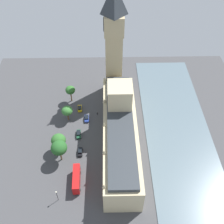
% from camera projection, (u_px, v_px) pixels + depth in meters
% --- Properties ---
extents(ground_plane, '(128.59, 128.59, 0.00)m').
position_uv_depth(ground_plane, '(115.00, 144.00, 112.01)').
color(ground_plane, '#424244').
extents(river_thames, '(28.25, 115.73, 0.25)m').
position_uv_depth(river_thames, '(180.00, 143.00, 112.30)').
color(river_thames, slate).
rests_on(river_thames, ground).
extents(parliament_building, '(13.59, 58.59, 23.30)m').
position_uv_depth(parliament_building, '(120.00, 130.00, 107.86)').
color(parliament_building, '#CCBA8E').
rests_on(parliament_building, ground).
extents(clock_tower, '(8.56, 8.56, 54.15)m').
position_uv_depth(clock_tower, '(114.00, 42.00, 115.87)').
color(clock_tower, tan).
rests_on(clock_tower, ground).
extents(car_yellow_cab_by_river_gate, '(2.25, 4.35, 1.74)m').
position_uv_depth(car_yellow_cab_by_river_gate, '(80.00, 108.00, 125.75)').
color(car_yellow_cab_by_river_gate, gold).
rests_on(car_yellow_cab_by_river_gate, ground).
extents(car_blue_opposite_hall, '(2.14, 4.32, 1.74)m').
position_uv_depth(car_blue_opposite_hall, '(87.00, 118.00, 121.29)').
color(car_blue_opposite_hall, navy).
rests_on(car_blue_opposite_hall, ground).
extents(car_dark_green_leading, '(2.06, 4.84, 1.74)m').
position_uv_depth(car_dark_green_leading, '(79.00, 134.00, 114.88)').
color(car_dark_green_leading, '#19472D').
rests_on(car_dark_green_leading, ground).
extents(car_black_midblock, '(1.95, 4.34, 1.74)m').
position_uv_depth(car_black_midblock, '(80.00, 152.00, 108.34)').
color(car_black_midblock, black).
rests_on(car_black_midblock, ground).
extents(double_decker_bus_far_end, '(2.98, 10.59, 4.75)m').
position_uv_depth(double_decker_bus_far_end, '(76.00, 179.00, 97.78)').
color(double_decker_bus_far_end, red).
rests_on(double_decker_bus_far_end, ground).
extents(pedestrian_kerbside, '(0.65, 0.60, 1.53)m').
position_uv_depth(pedestrian_kerbside, '(97.00, 113.00, 123.77)').
color(pedestrian_kerbside, black).
rests_on(pedestrian_kerbside, ground).
extents(plane_tree_near_tower, '(5.86, 5.86, 8.88)m').
position_uv_depth(plane_tree_near_tower, '(58.00, 140.00, 105.52)').
color(plane_tree_near_tower, brown).
rests_on(plane_tree_near_tower, ground).
extents(plane_tree_under_trees, '(6.27, 6.27, 10.49)m').
position_uv_depth(plane_tree_under_trees, '(59.00, 148.00, 101.18)').
color(plane_tree_under_trees, brown).
rests_on(plane_tree_under_trees, ground).
extents(plane_tree_corner, '(4.92, 4.92, 7.96)m').
position_uv_depth(plane_tree_corner, '(67.00, 111.00, 117.74)').
color(plane_tree_corner, brown).
rests_on(plane_tree_corner, ground).
extents(plane_tree_trailing, '(4.61, 4.61, 8.94)m').
position_uv_depth(plane_tree_trailing, '(70.00, 90.00, 125.74)').
color(plane_tree_trailing, brown).
rests_on(plane_tree_trailing, ground).
extents(street_lamp_slot_10, '(0.56, 0.56, 6.10)m').
position_uv_depth(street_lamp_slot_10, '(57.00, 194.00, 91.76)').
color(street_lamp_slot_10, black).
rests_on(street_lamp_slot_10, ground).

